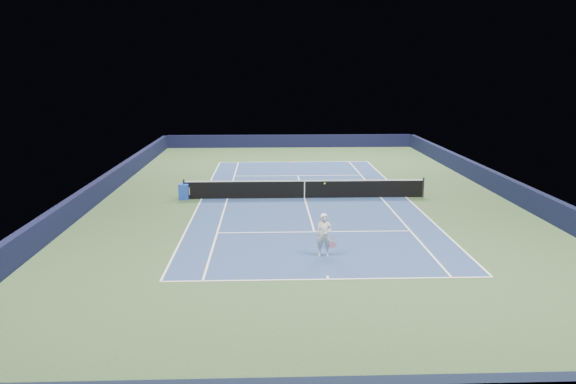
{
  "coord_description": "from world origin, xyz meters",
  "views": [
    {
      "loc": [
        -1.97,
        -29.21,
        6.78
      ],
      "look_at": [
        -0.99,
        -3.0,
        1.0
      ],
      "focal_mm": 35.0,
      "sensor_mm": 36.0,
      "label": 1
    }
  ],
  "objects": [
    {
      "name": "sideline_doubles_left",
      "position": [
        -5.49,
        0.0,
        0.01
      ],
      "size": [
        0.08,
        23.77,
        0.0
      ],
      "primitive_type": "cube",
      "color": "white",
      "rests_on": "ground"
    },
    {
      "name": "court_surface",
      "position": [
        0.0,
        0.0,
        0.0
      ],
      "size": [
        10.97,
        23.77,
        0.01
      ],
      "primitive_type": "cube",
      "color": "navy",
      "rests_on": "ground"
    },
    {
      "name": "baseline_far",
      "position": [
        0.0,
        11.88,
        0.01
      ],
      "size": [
        10.97,
        0.08,
        0.0
      ],
      "primitive_type": "cube",
      "color": "white",
      "rests_on": "ground"
    },
    {
      "name": "wall_left",
      "position": [
        -10.82,
        0.0,
        0.55
      ],
      "size": [
        0.35,
        40.0,
        1.1
      ],
      "primitive_type": "cube",
      "color": "black",
      "rests_on": "ground"
    },
    {
      "name": "sideline_singles_right",
      "position": [
        4.12,
        0.0,
        0.01
      ],
      "size": [
        0.08,
        23.77,
        0.0
      ],
      "primitive_type": "cube",
      "color": "white",
      "rests_on": "ground"
    },
    {
      "name": "sponsor_cube",
      "position": [
        -6.4,
        -0.04,
        0.42
      ],
      "size": [
        0.57,
        0.49,
        0.83
      ],
      "color": "#1E44B7",
      "rests_on": "ground"
    },
    {
      "name": "service_line_near",
      "position": [
        0.0,
        -6.4,
        0.01
      ],
      "size": [
        8.23,
        0.08,
        0.0
      ],
      "primitive_type": "cube",
      "color": "white",
      "rests_on": "ground"
    },
    {
      "name": "center_mark_near",
      "position": [
        0.0,
        -11.73,
        0.01
      ],
      "size": [
        0.08,
        0.3,
        0.0
      ],
      "primitive_type": "cube",
      "color": "white",
      "rests_on": "ground"
    },
    {
      "name": "tennis_player",
      "position": [
        0.09,
        -9.53,
        0.81
      ],
      "size": [
        0.77,
        1.25,
        2.57
      ],
      "color": "white",
      "rests_on": "ground"
    },
    {
      "name": "sideline_doubles_right",
      "position": [
        5.49,
        0.0,
        0.01
      ],
      "size": [
        0.08,
        23.77,
        0.0
      ],
      "primitive_type": "cube",
      "color": "white",
      "rests_on": "ground"
    },
    {
      "name": "center_mark_far",
      "position": [
        0.0,
        11.73,
        0.01
      ],
      "size": [
        0.08,
        0.3,
        0.0
      ],
      "primitive_type": "cube",
      "color": "white",
      "rests_on": "ground"
    },
    {
      "name": "service_line_far",
      "position": [
        0.0,
        6.4,
        0.01
      ],
      "size": [
        8.23,
        0.08,
        0.0
      ],
      "primitive_type": "cube",
      "color": "white",
      "rests_on": "ground"
    },
    {
      "name": "wall_right",
      "position": [
        10.82,
        0.0,
        0.55
      ],
      "size": [
        0.35,
        40.0,
        1.1
      ],
      "primitive_type": "cube",
      "color": "black",
      "rests_on": "ground"
    },
    {
      "name": "center_service_line",
      "position": [
        0.0,
        0.0,
        0.01
      ],
      "size": [
        0.08,
        12.8,
        0.0
      ],
      "primitive_type": "cube",
      "color": "white",
      "rests_on": "ground"
    },
    {
      "name": "baseline_near",
      "position": [
        0.0,
        -11.88,
        0.01
      ],
      "size": [
        10.97,
        0.08,
        0.0
      ],
      "primitive_type": "cube",
      "color": "white",
      "rests_on": "ground"
    },
    {
      "name": "wall_far",
      "position": [
        0.0,
        19.82,
        0.55
      ],
      "size": [
        22.0,
        0.35,
        1.1
      ],
      "primitive_type": "cube",
      "color": "black",
      "rests_on": "ground"
    },
    {
      "name": "tennis_net",
      "position": [
        0.0,
        0.0,
        0.5
      ],
      "size": [
        12.9,
        0.1,
        1.07
      ],
      "color": "black",
      "rests_on": "ground"
    },
    {
      "name": "ground",
      "position": [
        0.0,
        0.0,
        0.0
      ],
      "size": [
        40.0,
        40.0,
        0.0
      ],
      "primitive_type": "plane",
      "color": "#314A28",
      "rests_on": "ground"
    },
    {
      "name": "sideline_singles_left",
      "position": [
        -4.12,
        0.0,
        0.01
      ],
      "size": [
        0.08,
        23.77,
        0.0
      ],
      "primitive_type": "cube",
      "color": "white",
      "rests_on": "ground"
    }
  ]
}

